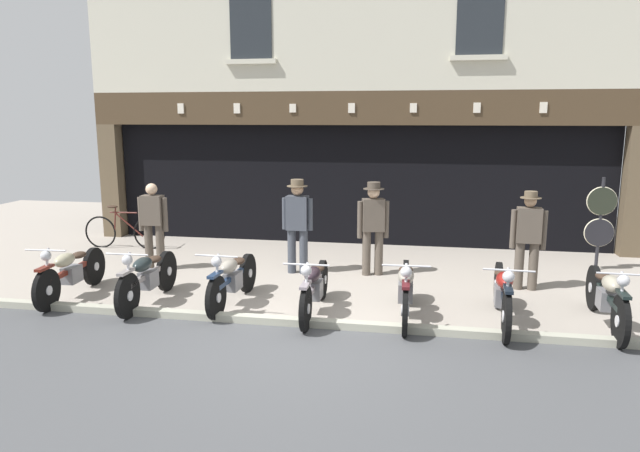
{
  "coord_description": "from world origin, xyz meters",
  "views": [
    {
      "loc": [
        1.52,
        -7.18,
        2.78
      ],
      "look_at": [
        -0.25,
        2.56,
        0.9
      ],
      "focal_mm": 32.45,
      "sensor_mm": 36.0,
      "label": 1
    }
  ],
  "objects_px": {
    "motorcycle_right": "(503,293)",
    "motorcycle_far_right": "(607,296)",
    "motorcycle_center_left": "(232,278)",
    "assistant_far_right": "(528,236)",
    "salesman_right": "(373,224)",
    "motorcycle_far_left": "(71,271)",
    "motorcycle_center": "(314,286)",
    "leaning_bicycle": "(124,231)",
    "motorcycle_center_right": "(406,288)",
    "tyre_sign_pole": "(600,218)",
    "salesman_left": "(153,223)",
    "shopkeeper_center": "(297,221)",
    "advert_board_near": "(276,171)",
    "motorcycle_left": "(147,276)"
  },
  "relations": [
    {
      "from": "motorcycle_far_right",
      "to": "shopkeeper_center",
      "type": "distance_m",
      "value": 5.05
    },
    {
      "from": "motorcycle_left",
      "to": "motorcycle_far_right",
      "type": "xyz_separation_m",
      "value": [
        6.48,
        0.17,
        0.0
      ]
    },
    {
      "from": "motorcycle_center",
      "to": "advert_board_near",
      "type": "xyz_separation_m",
      "value": [
        -1.8,
        4.82,
        1.17
      ]
    },
    {
      "from": "motorcycle_center_left",
      "to": "motorcycle_center_right",
      "type": "relative_size",
      "value": 0.96
    },
    {
      "from": "motorcycle_center_left",
      "to": "assistant_far_right",
      "type": "bearing_deg",
      "value": -157.91
    },
    {
      "from": "motorcycle_center",
      "to": "salesman_right",
      "type": "height_order",
      "value": "salesman_right"
    },
    {
      "from": "motorcycle_center_left",
      "to": "salesman_right",
      "type": "distance_m",
      "value": 2.84
    },
    {
      "from": "motorcycle_far_left",
      "to": "motorcycle_center_left",
      "type": "bearing_deg",
      "value": 178.72
    },
    {
      "from": "motorcycle_left",
      "to": "salesman_left",
      "type": "distance_m",
      "value": 2.06
    },
    {
      "from": "motorcycle_right",
      "to": "salesman_left",
      "type": "height_order",
      "value": "salesman_left"
    },
    {
      "from": "motorcycle_right",
      "to": "motorcycle_center_right",
      "type": "bearing_deg",
      "value": 2.71
    },
    {
      "from": "motorcycle_center_left",
      "to": "motorcycle_far_right",
      "type": "xyz_separation_m",
      "value": [
        5.21,
        0.0,
        0.01
      ]
    },
    {
      "from": "motorcycle_center_left",
      "to": "tyre_sign_pole",
      "type": "distance_m",
      "value": 6.72
    },
    {
      "from": "motorcycle_center_left",
      "to": "motorcycle_center_right",
      "type": "height_order",
      "value": "motorcycle_center_right"
    },
    {
      "from": "motorcycle_far_right",
      "to": "motorcycle_far_left",
      "type": "bearing_deg",
      "value": 3.5
    },
    {
      "from": "motorcycle_center_right",
      "to": "salesman_right",
      "type": "bearing_deg",
      "value": -74.89
    },
    {
      "from": "salesman_right",
      "to": "motorcycle_far_left",
      "type": "bearing_deg",
      "value": 11.61
    },
    {
      "from": "shopkeeper_center",
      "to": "tyre_sign_pole",
      "type": "xyz_separation_m",
      "value": [
        5.36,
        1.18,
        0.02
      ]
    },
    {
      "from": "motorcycle_center_right",
      "to": "motorcycle_right",
      "type": "bearing_deg",
      "value": 178.31
    },
    {
      "from": "motorcycle_center",
      "to": "leaning_bicycle",
      "type": "relative_size",
      "value": 1.11
    },
    {
      "from": "motorcycle_far_right",
      "to": "motorcycle_left",
      "type": "bearing_deg",
      "value": 4.27
    },
    {
      "from": "motorcycle_far_right",
      "to": "shopkeeper_center",
      "type": "relative_size",
      "value": 1.24
    },
    {
      "from": "motorcycle_far_right",
      "to": "assistant_far_right",
      "type": "bearing_deg",
      "value": -61.61
    },
    {
      "from": "motorcycle_far_left",
      "to": "motorcycle_left",
      "type": "bearing_deg",
      "value": 173.41
    },
    {
      "from": "motorcycle_far_left",
      "to": "motorcycle_center",
      "type": "bearing_deg",
      "value": 175.32
    },
    {
      "from": "tyre_sign_pole",
      "to": "assistant_far_right",
      "type": "bearing_deg",
      "value": -134.79
    },
    {
      "from": "salesman_left",
      "to": "tyre_sign_pole",
      "type": "height_order",
      "value": "tyre_sign_pole"
    },
    {
      "from": "shopkeeper_center",
      "to": "assistant_far_right",
      "type": "bearing_deg",
      "value": 177.95
    },
    {
      "from": "motorcycle_center_left",
      "to": "tyre_sign_pole",
      "type": "xyz_separation_m",
      "value": [
        5.93,
        3.11,
        0.55
      ]
    },
    {
      "from": "shopkeeper_center",
      "to": "advert_board_near",
      "type": "xyz_separation_m",
      "value": [
        -1.09,
        2.72,
        0.64
      ]
    },
    {
      "from": "motorcycle_right",
      "to": "motorcycle_far_right",
      "type": "height_order",
      "value": "motorcycle_right"
    },
    {
      "from": "leaning_bicycle",
      "to": "motorcycle_far_left",
      "type": "bearing_deg",
      "value": 12.69
    },
    {
      "from": "motorcycle_far_left",
      "to": "assistant_far_right",
      "type": "bearing_deg",
      "value": -169.86
    },
    {
      "from": "motorcycle_right",
      "to": "advert_board_near",
      "type": "bearing_deg",
      "value": -44.7
    },
    {
      "from": "salesman_right",
      "to": "assistant_far_right",
      "type": "height_order",
      "value": "salesman_right"
    },
    {
      "from": "salesman_left",
      "to": "tyre_sign_pole",
      "type": "distance_m",
      "value": 8.11
    },
    {
      "from": "tyre_sign_pole",
      "to": "salesman_right",
      "type": "bearing_deg",
      "value": -165.14
    },
    {
      "from": "motorcycle_far_right",
      "to": "advert_board_near",
      "type": "distance_m",
      "value": 7.47
    },
    {
      "from": "motorcycle_far_left",
      "to": "salesman_right",
      "type": "xyz_separation_m",
      "value": [
        4.49,
        2.15,
        0.51
      ]
    },
    {
      "from": "motorcycle_center_left",
      "to": "leaning_bicycle",
      "type": "distance_m",
      "value": 4.77
    },
    {
      "from": "leaning_bicycle",
      "to": "motorcycle_left",
      "type": "bearing_deg",
      "value": 30.53
    },
    {
      "from": "motorcycle_far_left",
      "to": "leaning_bicycle",
      "type": "distance_m",
      "value": 3.46
    },
    {
      "from": "tyre_sign_pole",
      "to": "advert_board_near",
      "type": "xyz_separation_m",
      "value": [
        -6.45,
        1.53,
        0.61
      ]
    },
    {
      "from": "salesman_left",
      "to": "leaning_bicycle",
      "type": "distance_m",
      "value": 2.19
    },
    {
      "from": "motorcycle_right",
      "to": "salesman_left",
      "type": "distance_m",
      "value": 6.2
    },
    {
      "from": "salesman_right",
      "to": "motorcycle_left",
      "type": "bearing_deg",
      "value": 20.97
    },
    {
      "from": "salesman_right",
      "to": "leaning_bicycle",
      "type": "distance_m",
      "value": 5.58
    },
    {
      "from": "salesman_right",
      "to": "leaning_bicycle",
      "type": "height_order",
      "value": "salesman_right"
    },
    {
      "from": "motorcycle_right",
      "to": "leaning_bicycle",
      "type": "bearing_deg",
      "value": -21.73
    },
    {
      "from": "motorcycle_left",
      "to": "motorcycle_center_right",
      "type": "bearing_deg",
      "value": 179.38
    }
  ]
}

